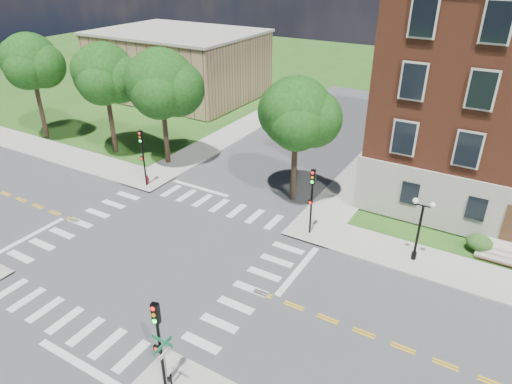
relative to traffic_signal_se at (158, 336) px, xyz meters
The scene contains 19 objects.
ground 11.21m from the traffic_signal_se, 133.70° to the left, with size 160.00×160.00×0.00m, color #255417.
road_ew 11.21m from the traffic_signal_se, 133.70° to the left, with size 90.00×12.00×0.01m, color #3D3D3F.
road_ns 11.21m from the traffic_signal_se, 133.70° to the left, with size 12.00×90.00×0.01m, color #3D3D3F.
sidewalk_ne 24.67m from the traffic_signal_se, 71.04° to the left, with size 34.00×34.00×0.12m.
sidewalk_nw 32.64m from the traffic_signal_se, 134.57° to the left, with size 34.00×34.00×0.12m.
crosswalk_east 8.40m from the traffic_signal_se, 91.66° to the left, with size 2.20×10.20×0.02m, color silver, non-canonical shape.
stop_bar_east 11.31m from the traffic_signal_se, 82.72° to the left, with size 0.40×5.50×0.00m, color silver.
secondary_building 47.89m from the traffic_signal_se, 127.92° to the left, with size 20.40×15.40×8.30m.
tree_a 36.39m from the traffic_signal_se, 150.44° to the left, with size 5.43×5.43×10.54m.
tree_b 29.19m from the traffic_signal_se, 139.99° to the left, with size 5.52×5.52×10.34m.
tree_c 25.46m from the traffic_signal_se, 129.90° to the left, with size 5.98×5.98×10.30m.
tree_d 19.42m from the traffic_signal_se, 99.06° to the left, with size 5.25×5.25×9.65m.
traffic_signal_se is the anchor object (origin of this frame).
traffic_signal_ne 14.85m from the traffic_signal_se, 89.01° to the left, with size 0.36×0.42×4.80m.
traffic_signal_nw 20.57m from the traffic_signal_se, 134.80° to the left, with size 0.35×0.39×4.80m.
twin_lamp_west 17.04m from the traffic_signal_se, 64.99° to the left, with size 1.36×0.36×4.23m.
street_sign_pole 0.92m from the traffic_signal_se, 17.37° to the right, with size 1.10×1.10×3.10m.
push_button_post 2.45m from the traffic_signal_se, 15.30° to the right, with size 0.14×0.21×1.20m.
fire_hydrant 21.07m from the traffic_signal_se, 134.55° to the left, with size 0.35×0.35×0.75m.
Camera 1 is at (18.03, -17.74, 17.32)m, focal length 32.00 mm.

